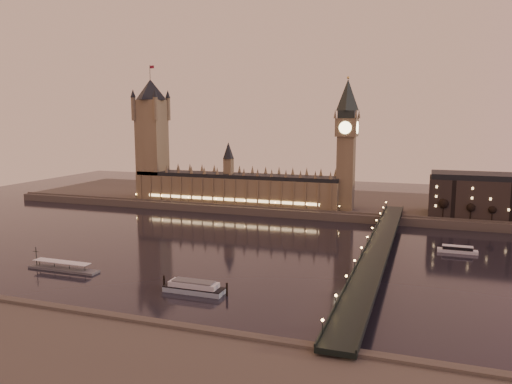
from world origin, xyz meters
TOP-DOWN VIEW (x-y plane):
  - ground at (0.00, 0.00)m, footprint 700.00×700.00m
  - far_embankment at (30.00, 165.00)m, footprint 560.00×130.00m
  - palace_of_westminster at (-40.12, 120.99)m, footprint 180.00×26.62m
  - victoria_tower at (-120.00, 121.00)m, footprint 31.68×31.68m
  - big_ben at (53.99, 120.99)m, footprint 17.68×17.68m
  - westminster_bridge at (91.61, 0.00)m, footprint 13.20×260.00m
  - bare_tree_0 at (129.20, 109.00)m, footprint 6.05×6.05m
  - bare_tree_1 at (145.05, 109.00)m, footprint 6.05×6.05m
  - bare_tree_2 at (160.90, 109.00)m, footprint 6.05×6.05m
  - cruise_boat_b at (134.26, 35.77)m, footprint 22.44×5.72m
  - moored_barge at (17.95, -76.36)m, footprint 32.66×7.93m
  - pontoon_pier at (-61.40, -68.46)m, footprint 40.50×6.75m

SIDE VIEW (x-z plane):
  - ground at x=0.00m, z-range 0.00..0.00m
  - pontoon_pier at x=-61.40m, z-range -4.24..6.56m
  - cruise_boat_b at x=134.26m, z-range -0.25..3.89m
  - moored_barge at x=17.95m, z-range -0.47..5.52m
  - far_embankment at x=30.00m, z-range 0.00..6.00m
  - westminster_bridge at x=91.61m, z-range -2.13..13.17m
  - bare_tree_0 at x=129.20m, z-range 9.03..21.32m
  - bare_tree_1 at x=145.05m, z-range 9.03..21.32m
  - bare_tree_2 at x=160.90m, z-range 9.03..21.32m
  - palace_of_westminster at x=-40.12m, z-range -4.29..47.71m
  - big_ben at x=53.99m, z-range 11.95..115.95m
  - victoria_tower at x=-120.00m, z-range 6.79..124.79m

